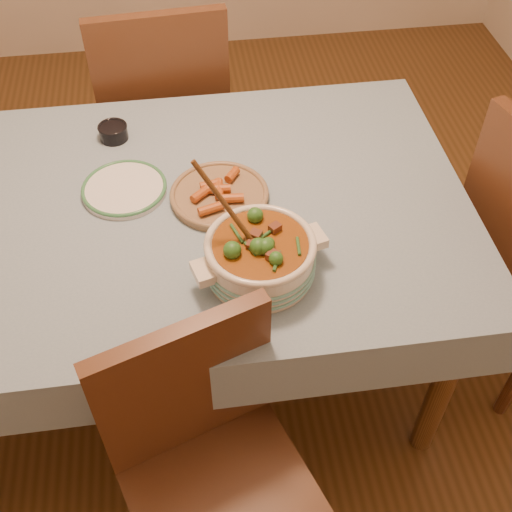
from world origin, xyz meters
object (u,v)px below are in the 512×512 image
Objects in this scene: chair_far at (164,108)px; white_plate at (124,189)px; dining_table at (174,230)px; fried_plate at (219,194)px; condiment_bowl at (113,131)px; stew_casserole at (260,254)px; chair_near at (209,460)px.

white_plate is at bearing 75.54° from chair_far.
chair_far reaches higher than dining_table.
dining_table is at bearing -173.30° from fried_plate.
white_plate is 2.65× the size of condiment_bowl.
stew_casserole reaches higher than fried_plate.
white_plate is 0.26× the size of chair_far.
condiment_bowl is (-0.03, 0.26, 0.02)m from white_plate.
fried_plate is at bearing 104.22° from stew_casserole.
fried_plate is (0.30, -0.32, -0.01)m from condiment_bowl.
stew_casserole is at bearing -75.78° from fried_plate.
fried_plate is 0.37× the size of chair_near.
chair_near reaches higher than white_plate.
chair_near is (0.04, -1.40, -0.05)m from chair_far.
white_plate is (-0.13, 0.08, 0.10)m from dining_table.
dining_table is 1.85× the size of chair_near.
chair_near reaches higher than dining_table.
stew_casserole reaches higher than chair_far.
chair_far reaches higher than condiment_bowl.
dining_table is 4.78× the size of stew_casserole.
chair_far is (-0.15, 0.74, -0.21)m from fried_plate.
condiment_bowl is 0.50m from chair_far.
stew_casserole is 0.39× the size of chair_near.
dining_table is at bearing -33.30° from white_plate.
dining_table is 6.53× the size of white_plate.
stew_casserole reaches higher than condiment_bowl.
chair_far is at bearing 90.63° from dining_table.
chair_near is (-0.10, -0.66, -0.26)m from fried_plate.
chair_far reaches higher than chair_near.
white_plate is 0.28× the size of chair_near.
dining_table is 17.33× the size of condiment_bowl.
chair_far is at bearing 101.98° from stew_casserole.
white_plate is 0.26m from condiment_bowl.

